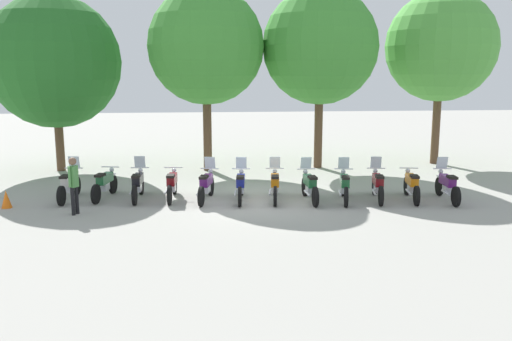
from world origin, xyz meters
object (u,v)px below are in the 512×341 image
at_px(motorcycle_2, 138,184).
at_px(motorcycle_7, 310,185).
at_px(tree_0, 54,62).
at_px(traffic_cone, 6,199).
at_px(motorcycle_4, 206,185).
at_px(motorcycle_1, 105,184).
at_px(motorcycle_3, 172,184).
at_px(motorcycle_6, 275,185).
at_px(motorcycle_9, 378,185).
at_px(person_0, 74,181).
at_px(motorcycle_8, 344,185).
at_px(motorcycle_5, 241,185).
at_px(tree_1, 206,46).
at_px(tree_3, 441,47).
at_px(motorcycle_11, 447,185).
at_px(motorcycle_0, 69,184).
at_px(tree_2, 320,47).
at_px(motorcycle_10, 412,185).

bearing_deg(motorcycle_2, motorcycle_7, -96.39).
relative_size(tree_0, traffic_cone, 13.35).
bearing_deg(motorcycle_4, motorcycle_1, 91.58).
relative_size(motorcycle_3, tree_0, 0.30).
relative_size(motorcycle_2, motorcycle_6, 1.00).
relative_size(motorcycle_9, person_0, 1.26).
distance_m(motorcycle_8, tree_0, 13.21).
distance_m(motorcycle_5, tree_1, 7.45).
bearing_deg(motorcycle_6, tree_3, -45.08).
bearing_deg(person_0, motorcycle_2, -104.36).
height_order(motorcycle_11, tree_3, tree_3).
bearing_deg(motorcycle_8, tree_3, -30.92).
distance_m(tree_1, traffic_cone, 9.99).
xyz_separation_m(motorcycle_0, person_0, (0.61, -1.95, 0.49)).
height_order(tree_0, tree_1, tree_1).
relative_size(tree_3, traffic_cone, 14.12).
xyz_separation_m(motorcycle_2, tree_1, (2.38, 5.16, 4.71)).
bearing_deg(person_0, motorcycle_6, -140.81).
height_order(motorcycle_6, tree_0, tree_0).
height_order(tree_3, traffic_cone, tree_3).
xyz_separation_m(motorcycle_0, motorcycle_2, (2.25, -0.15, 0.00)).
distance_m(person_0, tree_3, 16.95).
relative_size(motorcycle_4, motorcycle_11, 0.99).
bearing_deg(motorcycle_4, tree_2, -28.34).
height_order(tree_0, tree_2, tree_2).
bearing_deg(motorcycle_10, tree_1, 57.28).
bearing_deg(traffic_cone, motorcycle_3, 7.56).
bearing_deg(motorcycle_1, motorcycle_10, -85.91).
bearing_deg(motorcycle_5, tree_3, -49.79).
relative_size(motorcycle_4, motorcycle_5, 0.99).
xyz_separation_m(motorcycle_0, tree_3, (15.11, 5.71, 4.78)).
xyz_separation_m(tree_1, tree_3, (10.47, 0.71, 0.07)).
height_order(motorcycle_2, person_0, person_0).
bearing_deg(tree_1, tree_3, 3.89).
bearing_deg(motorcycle_8, traffic_cone, 100.21).
bearing_deg(tree_2, tree_1, -177.49).
height_order(motorcycle_2, motorcycle_9, same).
bearing_deg(motorcycle_3, tree_1, -10.20).
relative_size(tree_0, tree_3, 0.95).
bearing_deg(tree_0, motorcycle_10, -27.43).
xyz_separation_m(motorcycle_5, motorcycle_8, (3.38, -0.38, 0.00)).
height_order(motorcycle_11, person_0, person_0).
height_order(tree_1, tree_2, tree_2).
bearing_deg(motorcycle_1, tree_0, 38.19).
bearing_deg(tree_3, tree_0, -179.48).
bearing_deg(motorcycle_1, motorcycle_6, -87.34).
bearing_deg(motorcycle_2, tree_2, -51.77).
height_order(motorcycle_10, tree_1, tree_1).
height_order(motorcycle_1, motorcycle_2, motorcycle_2).
height_order(motorcycle_2, motorcycle_4, same).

